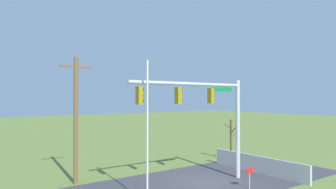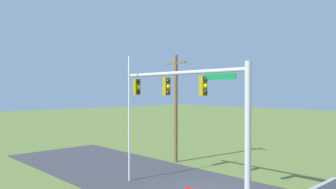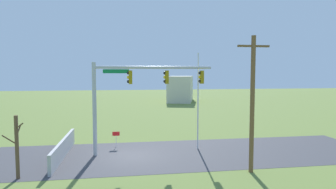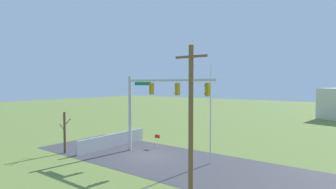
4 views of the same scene
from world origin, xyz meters
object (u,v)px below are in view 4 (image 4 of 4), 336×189
at_px(utility_pole, 191,118).
at_px(open_sign, 157,138).
at_px(signal_mast, 153,98).
at_px(flagpole, 210,114).
at_px(bare_tree, 65,132).

distance_m(utility_pole, open_sign, 11.13).
xyz_separation_m(utility_pole, open_sign, (7.97, -7.06, -3.23)).
bearing_deg(utility_pole, signal_mast, -36.29).
xyz_separation_m(flagpole, utility_pole, (-1.76, 5.60, 0.47)).
distance_m(utility_pole, bare_tree, 13.38).
height_order(signal_mast, utility_pole, utility_pole).
xyz_separation_m(signal_mast, bare_tree, (6.40, 4.04, -2.94)).
bearing_deg(bare_tree, utility_pole, 176.06).
distance_m(bare_tree, open_sign, 8.10).
relative_size(signal_mast, bare_tree, 2.42).
bearing_deg(flagpole, bare_tree, 22.40).
height_order(signal_mast, open_sign, signal_mast).
relative_size(utility_pole, open_sign, 6.51).
xyz_separation_m(utility_pole, bare_tree, (13.15, -0.91, -2.31)).
bearing_deg(utility_pole, flagpole, -72.58).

